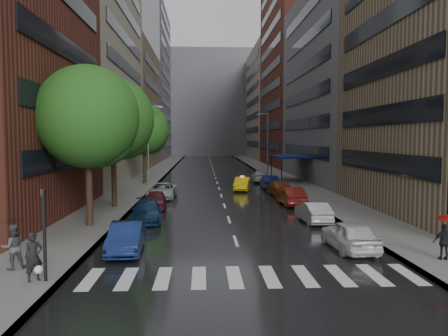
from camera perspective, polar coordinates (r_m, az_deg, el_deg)
The scene contains 21 objects.
ground at distance 19.66m, azimuth 2.43°, elevation -12.22°, with size 220.00×220.00×0.00m, color gray.
road at distance 69.04m, azimuth -1.34°, elevation -0.56°, with size 14.00×140.00×0.01m, color black.
sidewalk_left at distance 69.39m, azimuth -8.79°, elevation -0.52°, with size 4.00×140.00×0.15m, color gray.
sidewalk_right at distance 69.84m, azimuth 6.06°, elevation -0.47°, with size 4.00×140.00×0.15m, color gray.
crosswalk at distance 17.77m, azimuth 3.69°, elevation -13.96°, with size 13.15×2.80×0.01m.
buildings_left at distance 79.41m, azimuth -12.64°, elevation 11.50°, with size 8.00×108.00×38.00m.
buildings_right at distance 77.92m, azimuth 9.82°, elevation 10.98°, with size 8.05×109.10×36.00m.
building_far at distance 137.21m, azimuth -2.08°, elevation 8.39°, with size 40.00×14.00×32.00m, color slate.
tree_near at distance 27.48m, azimuth -17.37°, elevation 6.39°, with size 6.16×6.16×9.82m.
tree_mid at distance 34.66m, azimuth -14.30°, elevation 6.20°, with size 6.31×6.31×10.06m.
tree_far at distance 52.17m, azimuth -10.39°, elevation 4.94°, with size 5.87×5.87×9.35m.
taxi at distance 45.33m, azimuth 2.38°, elevation -2.08°, with size 1.46×4.19×1.38m, color yellow.
parked_cars_left at distance 32.42m, azimuth -9.28°, elevation -4.55°, with size 2.62×23.35×1.42m.
parked_cars_right at distance 39.00m, azimuth 7.78°, elevation -3.07°, with size 2.45×37.77×1.50m.
ped_bag_walker at distance 17.99m, azimuth -23.58°, elevation -10.67°, with size 0.79×0.75×1.82m.
ped_black_umbrella at distance 19.81m, azimuth -25.89°, elevation -8.39°, with size 1.13×1.08×2.09m.
ped_red_umbrella at distance 21.48m, azimuth 26.87°, elevation -7.58°, with size 0.97×0.82×2.01m.
traffic_light at distance 17.56m, azimuth -22.43°, elevation -7.00°, with size 0.18×0.15×3.45m.
street_lamp_left at distance 49.17m, azimuth -9.80°, elevation 3.24°, with size 1.74×0.22×9.00m.
street_lamp_right at distance 64.50m, azimuth 5.65°, elevation 3.45°, with size 1.74×0.22×9.00m.
awning at distance 54.90m, azimuth 8.47°, elevation 1.50°, with size 4.00×8.00×3.12m.
Camera 1 is at (-1.73, -18.80, 5.49)m, focal length 35.00 mm.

